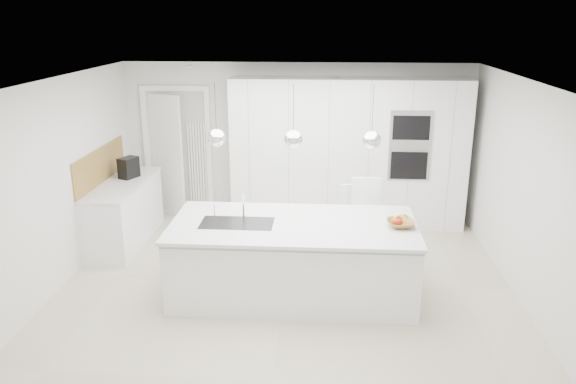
# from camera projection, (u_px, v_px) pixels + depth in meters

# --- Properties ---
(floor) EXTENTS (5.50, 5.50, 0.00)m
(floor) POSITION_uv_depth(u_px,v_px,m) (286.00, 283.00, 7.00)
(floor) COLOR #C3B69B
(floor) RESTS_ON ground
(wall_back) EXTENTS (5.50, 0.00, 5.50)m
(wall_back) POSITION_uv_depth(u_px,v_px,m) (297.00, 142.00, 9.00)
(wall_back) COLOR silver
(wall_back) RESTS_ON ground
(wall_left) EXTENTS (0.00, 5.00, 5.00)m
(wall_left) POSITION_uv_depth(u_px,v_px,m) (60.00, 183.00, 6.80)
(wall_left) COLOR silver
(wall_left) RESTS_ON ground
(ceiling) EXTENTS (5.50, 5.50, 0.00)m
(ceiling) POSITION_uv_depth(u_px,v_px,m) (286.00, 80.00, 6.24)
(ceiling) COLOR white
(ceiling) RESTS_ON wall_back
(tall_cabinets) EXTENTS (3.60, 0.60, 2.30)m
(tall_cabinets) POSITION_uv_depth(u_px,v_px,m) (348.00, 153.00, 8.69)
(tall_cabinets) COLOR white
(tall_cabinets) RESTS_ON floor
(oven_stack) EXTENTS (0.62, 0.04, 1.05)m
(oven_stack) POSITION_uv_depth(u_px,v_px,m) (410.00, 146.00, 8.28)
(oven_stack) COLOR #A5A5A8
(oven_stack) RESTS_ON tall_cabinets
(doorway_frame) EXTENTS (1.11, 0.08, 2.13)m
(doorway_frame) POSITION_uv_depth(u_px,v_px,m) (178.00, 154.00, 9.16)
(doorway_frame) COLOR white
(doorway_frame) RESTS_ON floor
(hallway_door) EXTENTS (0.76, 0.38, 2.00)m
(hallway_door) POSITION_uv_depth(u_px,v_px,m) (162.00, 156.00, 9.14)
(hallway_door) COLOR white
(hallway_door) RESTS_ON floor
(radiator) EXTENTS (0.32, 0.04, 1.40)m
(radiator) POSITION_uv_depth(u_px,v_px,m) (198.00, 165.00, 9.18)
(radiator) COLOR white
(radiator) RESTS_ON floor
(left_base_cabinets) EXTENTS (0.60, 1.80, 0.86)m
(left_base_cabinets) POSITION_uv_depth(u_px,v_px,m) (125.00, 214.00, 8.17)
(left_base_cabinets) COLOR white
(left_base_cabinets) RESTS_ON floor
(left_worktop) EXTENTS (0.62, 1.82, 0.04)m
(left_worktop) POSITION_uv_depth(u_px,v_px,m) (122.00, 184.00, 8.03)
(left_worktop) COLOR silver
(left_worktop) RESTS_ON left_base_cabinets
(oak_backsplash) EXTENTS (0.02, 1.80, 0.50)m
(oak_backsplash) POSITION_uv_depth(u_px,v_px,m) (100.00, 166.00, 7.97)
(oak_backsplash) COLOR olive
(oak_backsplash) RESTS_ON wall_left
(island_base) EXTENTS (2.80, 1.20, 0.86)m
(island_base) POSITION_uv_depth(u_px,v_px,m) (293.00, 262.00, 6.57)
(island_base) COLOR white
(island_base) RESTS_ON floor
(island_worktop) EXTENTS (2.84, 1.40, 0.04)m
(island_worktop) POSITION_uv_depth(u_px,v_px,m) (293.00, 225.00, 6.49)
(island_worktop) COLOR silver
(island_worktop) RESTS_ON island_base
(island_sink) EXTENTS (0.84, 0.44, 0.18)m
(island_sink) POSITION_uv_depth(u_px,v_px,m) (237.00, 230.00, 6.50)
(island_sink) COLOR #3F3F42
(island_sink) RESTS_ON island_worktop
(island_tap) EXTENTS (0.02, 0.02, 0.30)m
(island_tap) POSITION_uv_depth(u_px,v_px,m) (243.00, 205.00, 6.62)
(island_tap) COLOR white
(island_tap) RESTS_ON island_worktop
(pendant_left) EXTENTS (0.20, 0.20, 0.20)m
(pendant_left) POSITION_uv_depth(u_px,v_px,m) (217.00, 138.00, 6.19)
(pendant_left) COLOR white
(pendant_left) RESTS_ON ceiling
(pendant_mid) EXTENTS (0.20, 0.20, 0.20)m
(pendant_mid) POSITION_uv_depth(u_px,v_px,m) (293.00, 139.00, 6.13)
(pendant_mid) COLOR white
(pendant_mid) RESTS_ON ceiling
(pendant_right) EXTENTS (0.20, 0.20, 0.20)m
(pendant_right) POSITION_uv_depth(u_px,v_px,m) (372.00, 140.00, 6.08)
(pendant_right) COLOR white
(pendant_right) RESTS_ON ceiling
(fruit_bowl) EXTENTS (0.33, 0.33, 0.08)m
(fruit_bowl) POSITION_uv_depth(u_px,v_px,m) (401.00, 224.00, 6.35)
(fruit_bowl) COLOR olive
(fruit_bowl) RESTS_ON island_worktop
(espresso_machine) EXTENTS (0.28, 0.33, 0.31)m
(espresso_machine) POSITION_uv_depth(u_px,v_px,m) (129.00, 168.00, 8.24)
(espresso_machine) COLOR black
(espresso_machine) RESTS_ON left_worktop
(bar_stool_left) EXTENTS (0.45, 0.55, 1.05)m
(bar_stool_left) POSITION_uv_depth(u_px,v_px,m) (351.00, 225.00, 7.46)
(bar_stool_left) COLOR white
(bar_stool_left) RESTS_ON floor
(bar_stool_right) EXTENTS (0.40, 0.55, 1.18)m
(bar_stool_right) POSITION_uv_depth(u_px,v_px,m) (365.00, 225.00, 7.28)
(bar_stool_right) COLOR white
(bar_stool_right) RESTS_ON floor
(apple_a) EXTENTS (0.08, 0.08, 0.08)m
(apple_a) POSITION_uv_depth(u_px,v_px,m) (399.00, 222.00, 6.31)
(apple_a) COLOR #A22212
(apple_a) RESTS_ON fruit_bowl
(apple_b) EXTENTS (0.08, 0.08, 0.08)m
(apple_b) POSITION_uv_depth(u_px,v_px,m) (398.00, 220.00, 6.37)
(apple_b) COLOR #A22212
(apple_b) RESTS_ON fruit_bowl
(apple_c) EXTENTS (0.07, 0.07, 0.07)m
(apple_c) POSITION_uv_depth(u_px,v_px,m) (396.00, 222.00, 6.32)
(apple_c) COLOR #A22212
(apple_c) RESTS_ON fruit_bowl
(apple_extra_3) EXTENTS (0.08, 0.08, 0.08)m
(apple_extra_3) POSITION_uv_depth(u_px,v_px,m) (396.00, 222.00, 6.31)
(apple_extra_3) COLOR #A22212
(apple_extra_3) RESTS_ON fruit_bowl
(banana_bunch) EXTENTS (0.21, 0.15, 0.19)m
(banana_bunch) POSITION_uv_depth(u_px,v_px,m) (401.00, 218.00, 6.33)
(banana_bunch) COLOR yellow
(banana_bunch) RESTS_ON fruit_bowl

